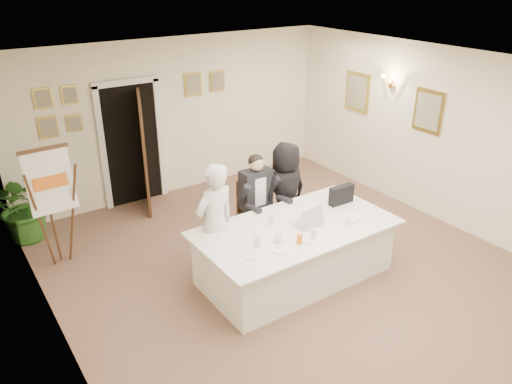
{
  "coord_description": "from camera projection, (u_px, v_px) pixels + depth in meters",
  "views": [
    {
      "loc": [
        -3.72,
        -4.51,
        3.91
      ],
      "look_at": [
        -0.25,
        0.6,
        1.08
      ],
      "focal_mm": 35.0,
      "sensor_mm": 36.0,
      "label": 1
    }
  ],
  "objects": [
    {
      "name": "floor",
      "position": [
        295.0,
        273.0,
        6.92
      ],
      "size": [
        7.0,
        7.0,
        0.0
      ],
      "primitive_type": "plane",
      "color": "brown",
      "rests_on": "ground"
    },
    {
      "name": "ceiling",
      "position": [
        303.0,
        69.0,
        5.76
      ],
      "size": [
        6.0,
        7.0,
        0.02
      ],
      "primitive_type": "cube",
      "color": "white",
      "rests_on": "wall_back"
    },
    {
      "name": "wall_back",
      "position": [
        177.0,
        117.0,
        8.97
      ],
      "size": [
        6.0,
        0.1,
        2.8
      ],
      "primitive_type": "cube",
      "color": "white",
      "rests_on": "floor"
    },
    {
      "name": "wall_left",
      "position": [
        55.0,
        250.0,
        4.81
      ],
      "size": [
        0.1,
        7.0,
        2.8
      ],
      "primitive_type": "cube",
      "color": "white",
      "rests_on": "floor"
    },
    {
      "name": "wall_right",
      "position": [
        447.0,
        138.0,
        7.88
      ],
      "size": [
        0.1,
        7.0,
        2.8
      ],
      "primitive_type": "cube",
      "color": "white",
      "rests_on": "floor"
    },
    {
      "name": "doorway",
      "position": [
        136.0,
        148.0,
        8.53
      ],
      "size": [
        1.14,
        0.86,
        2.2
      ],
      "color": "black",
      "rests_on": "floor"
    },
    {
      "name": "pictures_back_wall",
      "position": [
        132.0,
        99.0,
        8.35
      ],
      "size": [
        3.4,
        0.06,
        0.8
      ],
      "primitive_type": null,
      "color": "gold",
      "rests_on": "wall_back"
    },
    {
      "name": "pictures_right_wall",
      "position": [
        390.0,
        101.0,
        8.62
      ],
      "size": [
        0.06,
        2.2,
        0.8
      ],
      "primitive_type": null,
      "color": "gold",
      "rests_on": "wall_right"
    },
    {
      "name": "wall_sconce",
      "position": [
        390.0,
        81.0,
        8.43
      ],
      "size": [
        0.2,
        0.3,
        0.24
      ],
      "primitive_type": null,
      "color": "#BF8C3D",
      "rests_on": "wall_right"
    },
    {
      "name": "conference_table",
      "position": [
        295.0,
        251.0,
        6.69
      ],
      "size": [
        2.65,
        1.41,
        0.78
      ],
      "color": "silver",
      "rests_on": "floor"
    },
    {
      "name": "seated_man",
      "position": [
        258.0,
        201.0,
        7.36
      ],
      "size": [
        0.71,
        0.75,
        1.45
      ],
      "primitive_type": null,
      "rotation": [
        0.0,
        0.0,
        0.15
      ],
      "color": "black",
      "rests_on": "floor"
    },
    {
      "name": "flip_chart",
      "position": [
        54.0,
        213.0,
        6.82
      ],
      "size": [
        0.61,
        0.39,
        1.73
      ],
      "color": "#331E10",
      "rests_on": "floor"
    },
    {
      "name": "standing_man",
      "position": [
        215.0,
        224.0,
        6.46
      ],
      "size": [
        0.67,
        0.5,
        1.68
      ],
      "primitive_type": "imported",
      "rotation": [
        0.0,
        0.0,
        3.32
      ],
      "color": "silver",
      "rests_on": "floor"
    },
    {
      "name": "standing_woman",
      "position": [
        286.0,
        192.0,
        7.53
      ],
      "size": [
        0.78,
        0.53,
        1.55
      ],
      "primitive_type": "imported",
      "rotation": [
        0.0,
        0.0,
        3.19
      ],
      "color": "black",
      "rests_on": "floor"
    },
    {
      "name": "potted_palm",
      "position": [
        25.0,
        205.0,
        7.6
      ],
      "size": [
        1.17,
        1.06,
        1.13
      ],
      "primitive_type": "imported",
      "rotation": [
        0.0,
        0.0,
        0.2
      ],
      "color": "#2B6421",
      "rests_on": "floor"
    },
    {
      "name": "laptop",
      "position": [
        306.0,
        213.0,
        6.57
      ],
      "size": [
        0.4,
        0.41,
        0.28
      ],
      "primitive_type": null,
      "rotation": [
        0.0,
        0.0,
        0.08
      ],
      "color": "#B7BABC",
      "rests_on": "conference_table"
    },
    {
      "name": "laptop_bag",
      "position": [
        341.0,
        195.0,
        7.11
      ],
      "size": [
        0.39,
        0.11,
        0.27
      ],
      "primitive_type": "cube",
      "rotation": [
        0.0,
        0.0,
        -0.02
      ],
      "color": "black",
      "rests_on": "conference_table"
    },
    {
      "name": "paper_stack",
      "position": [
        353.0,
        218.0,
        6.72
      ],
      "size": [
        0.31,
        0.25,
        0.03
      ],
      "primitive_type": "cube",
      "rotation": [
        0.0,
        0.0,
        0.23
      ],
      "color": "white",
      "rests_on": "conference_table"
    },
    {
      "name": "plate_left",
      "position": [
        252.0,
        256.0,
        5.87
      ],
      "size": [
        0.28,
        0.28,
        0.01
      ],
      "primitive_type": "cylinder",
      "rotation": [
        0.0,
        0.0,
        -0.32
      ],
      "color": "white",
      "rests_on": "conference_table"
    },
    {
      "name": "plate_mid",
      "position": [
        280.0,
        249.0,
        6.01
      ],
      "size": [
        0.28,
        0.28,
        0.01
      ],
      "primitive_type": "cylinder",
      "rotation": [
        0.0,
        0.0,
        0.3
      ],
      "color": "white",
      "rests_on": "conference_table"
    },
    {
      "name": "plate_near",
      "position": [
        310.0,
        240.0,
        6.2
      ],
      "size": [
        0.27,
        0.27,
        0.01
      ],
      "primitive_type": "cylinder",
      "rotation": [
        0.0,
        0.0,
        0.34
      ],
      "color": "white",
      "rests_on": "conference_table"
    },
    {
      "name": "glass_a",
      "position": [
        258.0,
        241.0,
        6.06
      ],
      "size": [
        0.08,
        0.08,
        0.14
      ],
      "primitive_type": "cylinder",
      "rotation": [
        0.0,
        0.0,
        -0.17
      ],
      "color": "silver",
      "rests_on": "conference_table"
    },
    {
      "name": "glass_b",
      "position": [
        313.0,
        234.0,
        6.22
      ],
      "size": [
        0.07,
        0.07,
        0.14
      ],
      "primitive_type": "cylinder",
      "rotation": [
        0.0,
        0.0,
        0.05
      ],
      "color": "silver",
      "rests_on": "conference_table"
    },
    {
      "name": "glass_c",
      "position": [
        348.0,
        220.0,
        6.54
      ],
      "size": [
        0.07,
        0.07,
        0.14
      ],
      "primitive_type": "cylinder",
      "rotation": [
        0.0,
        0.0,
        0.23
      ],
      "color": "silver",
      "rests_on": "conference_table"
    },
    {
      "name": "glass_d",
      "position": [
        271.0,
        219.0,
        6.57
      ],
      "size": [
        0.07,
        0.07,
        0.14
      ],
      "primitive_type": "cylinder",
      "rotation": [
        0.0,
        0.0,
        0.07
      ],
      "color": "silver",
      "rests_on": "conference_table"
    },
    {
      "name": "oj_glass",
      "position": [
        299.0,
        239.0,
        6.1
      ],
      "size": [
        0.08,
        0.08,
        0.13
      ],
      "primitive_type": "cylinder",
      "rotation": [
        0.0,
        0.0,
        0.3
      ],
      "color": "orange",
      "rests_on": "conference_table"
    },
    {
      "name": "steel_jug",
      "position": [
        278.0,
        238.0,
        6.15
      ],
      "size": [
        0.1,
        0.1,
        0.11
      ],
      "primitive_type": "cylinder",
      "rotation": [
        0.0,
        0.0,
        0.03
      ],
      "color": "silver",
      "rests_on": "conference_table"
    }
  ]
}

